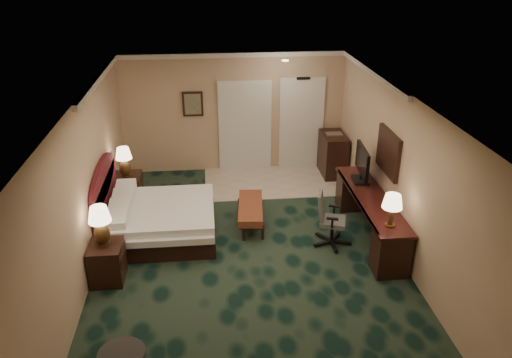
{
  "coord_description": "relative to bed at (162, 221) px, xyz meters",
  "views": [
    {
      "loc": [
        -0.6,
        -7.05,
        4.71
      ],
      "look_at": [
        0.18,
        0.6,
        1.16
      ],
      "focal_mm": 35.0,
      "sensor_mm": 36.0,
      "label": 1
    }
  ],
  "objects": [
    {
      "name": "wall_back",
      "position": [
        1.47,
        2.91,
        1.06
      ],
      "size": [
        5.0,
        0.0,
        2.7
      ],
      "primitive_type": "cube",
      "color": "tan",
      "rests_on": "ground"
    },
    {
      "name": "tv",
      "position": [
        3.66,
        0.27,
        0.82
      ],
      "size": [
        0.14,
        0.86,
        0.67
      ],
      "primitive_type": "cube",
      "rotation": [
        0.0,
        0.0,
        -0.08
      ],
      "color": "black",
      "rests_on": "desk"
    },
    {
      "name": "headboard",
      "position": [
        -0.97,
        0.16,
        0.41
      ],
      "size": [
        0.12,
        2.0,
        1.4
      ],
      "primitive_type": null,
      "color": "#460911",
      "rests_on": "ground"
    },
    {
      "name": "desk_chair",
      "position": [
        2.95,
        -0.57,
        0.19
      ],
      "size": [
        0.7,
        0.68,
        0.97
      ],
      "primitive_type": null,
      "rotation": [
        0.0,
        0.0,
        -0.31
      ],
      "color": "#595959",
      "rests_on": "ground"
    },
    {
      "name": "lamp_far",
      "position": [
        -0.76,
        1.25,
        0.65
      ],
      "size": [
        0.4,
        0.4,
        0.59
      ],
      "primitive_type": null,
      "rotation": [
        0.0,
        0.0,
        -0.34
      ],
      "color": "black",
      "rests_on": "nightstand_far"
    },
    {
      "name": "bed",
      "position": [
        0.0,
        0.0,
        0.0
      ],
      "size": [
        1.86,
        1.72,
        0.59
      ],
      "primitive_type": "cube",
      "color": "white",
      "rests_on": "ground"
    },
    {
      "name": "wall_right",
      "position": [
        3.97,
        -0.84,
        1.06
      ],
      "size": [
        0.0,
        7.5,
        2.7
      ],
      "primitive_type": "cube",
      "color": "tan",
      "rests_on": "ground"
    },
    {
      "name": "minibar",
      "position": [
        3.67,
        2.36,
        0.18
      ],
      "size": [
        0.5,
        0.9,
        0.95
      ],
      "primitive_type": "cube",
      "color": "black",
      "rests_on": "ground"
    },
    {
      "name": "closet_doors",
      "position": [
        1.72,
        2.87,
        0.76
      ],
      "size": [
        1.2,
        0.06,
        2.1
      ],
      "primitive_type": "cube",
      "color": "silver",
      "rests_on": "ground"
    },
    {
      "name": "wall_art",
      "position": [
        0.57,
        2.87,
        1.31
      ],
      "size": [
        0.45,
        0.06,
        0.55
      ],
      "primitive_type": "cube",
      "color": "#526459",
      "rests_on": "wall_back"
    },
    {
      "name": "crown_molding",
      "position": [
        1.47,
        -0.84,
        2.36
      ],
      "size": [
        5.0,
        7.5,
        0.1
      ],
      "primitive_type": null,
      "color": "silver",
      "rests_on": "wall_back"
    },
    {
      "name": "nightstand_far",
      "position": [
        -0.75,
        1.27,
        0.03
      ],
      "size": [
        0.52,
        0.6,
        0.65
      ],
      "primitive_type": "cube",
      "color": "black",
      "rests_on": "ground"
    },
    {
      "name": "desk_lamp",
      "position": [
        3.64,
        -1.38,
        0.76
      ],
      "size": [
        0.33,
        0.33,
        0.55
      ],
      "primitive_type": null,
      "rotation": [
        0.0,
        0.0,
        -0.05
      ],
      "color": "black",
      "rests_on": "desk"
    },
    {
      "name": "lamp_near",
      "position": [
        -0.78,
        -1.21,
        0.65
      ],
      "size": [
        0.4,
        0.4,
        0.64
      ],
      "primitive_type": null,
      "rotation": [
        0.0,
        0.0,
        -0.18
      ],
      "color": "black",
      "rests_on": "nightstand_near"
    },
    {
      "name": "ceiling",
      "position": [
        1.47,
        -0.84,
        2.41
      ],
      "size": [
        5.0,
        7.5,
        0.0
      ],
      "primitive_type": "cube",
      "color": "white",
      "rests_on": "wall_back"
    },
    {
      "name": "desk",
      "position": [
        3.66,
        -0.39,
        0.1
      ],
      "size": [
        0.59,
        2.72,
        0.78
      ],
      "primitive_type": "cube",
      "color": "black",
      "rests_on": "ground"
    },
    {
      "name": "nightstand_near",
      "position": [
        -0.76,
        -1.24,
        0.02
      ],
      "size": [
        0.5,
        0.57,
        0.62
      ],
      "primitive_type": "cube",
      "color": "black",
      "rests_on": "ground"
    },
    {
      "name": "bed_bench",
      "position": [
        1.6,
        0.22,
        -0.08
      ],
      "size": [
        0.55,
        1.29,
        0.43
      ],
      "primitive_type": "cube",
      "rotation": [
        0.0,
        0.0,
        -0.09
      ],
      "color": "maroon",
      "rests_on": "ground"
    },
    {
      "name": "wall_mirror",
      "position": [
        3.93,
        -0.24,
        1.26
      ],
      "size": [
        0.05,
        0.95,
        0.75
      ],
      "primitive_type": "cube",
      "color": "white",
      "rests_on": "wall_right"
    },
    {
      "name": "entry_door",
      "position": [
        3.02,
        2.88,
        0.76
      ],
      "size": [
        1.02,
        0.06,
        2.18
      ],
      "primitive_type": "cube",
      "color": "silver",
      "rests_on": "ground"
    },
    {
      "name": "floor",
      "position": [
        1.47,
        -0.84,
        -0.29
      ],
      "size": [
        5.0,
        7.5,
        0.0
      ],
      "primitive_type": "cube",
      "color": "black",
      "rests_on": "ground"
    },
    {
      "name": "wall_left",
      "position": [
        -1.03,
        -0.84,
        1.06
      ],
      "size": [
        0.0,
        7.5,
        2.7
      ],
      "primitive_type": "cube",
      "color": "tan",
      "rests_on": "ground"
    },
    {
      "name": "tile_patch",
      "position": [
        2.37,
        2.06,
        -0.29
      ],
      "size": [
        3.2,
        1.7,
        0.01
      ],
      "primitive_type": "cube",
      "color": "beige",
      "rests_on": "ground"
    }
  ]
}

